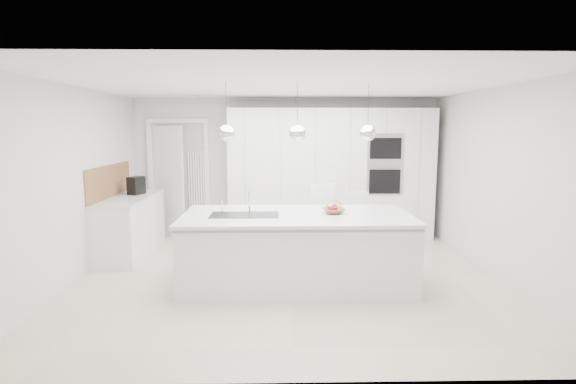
{
  "coord_description": "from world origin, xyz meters",
  "views": [
    {
      "loc": [
        -0.13,
        -5.74,
        1.96
      ],
      "look_at": [
        0.0,
        0.3,
        1.1
      ],
      "focal_mm": 28.0,
      "sensor_mm": 36.0,
      "label": 1
    }
  ],
  "objects_px": {
    "bar_stool_left": "(323,226)",
    "bar_stool_right": "(359,228)",
    "fruit_bowl": "(334,211)",
    "espresso_machine": "(136,185)",
    "island_base": "(297,252)"
  },
  "relations": [
    {
      "from": "bar_stool_left",
      "to": "bar_stool_right",
      "type": "distance_m",
      "value": 0.57
    },
    {
      "from": "fruit_bowl",
      "to": "bar_stool_right",
      "type": "bearing_deg",
      "value": 61.59
    },
    {
      "from": "bar_stool_left",
      "to": "bar_stool_right",
      "type": "relative_size",
      "value": 1.13
    },
    {
      "from": "fruit_bowl",
      "to": "espresso_machine",
      "type": "xyz_separation_m",
      "value": [
        -2.99,
        1.73,
        0.11
      ]
    },
    {
      "from": "island_base",
      "to": "bar_stool_right",
      "type": "relative_size",
      "value": 2.76
    },
    {
      "from": "bar_stool_left",
      "to": "espresso_machine",
      "type": "bearing_deg",
      "value": 146.82
    },
    {
      "from": "fruit_bowl",
      "to": "espresso_machine",
      "type": "height_order",
      "value": "espresso_machine"
    },
    {
      "from": "bar_stool_left",
      "to": "bar_stool_right",
      "type": "xyz_separation_m",
      "value": [
        0.54,
        0.16,
        -0.07
      ]
    },
    {
      "from": "fruit_bowl",
      "to": "bar_stool_left",
      "type": "relative_size",
      "value": 0.24
    },
    {
      "from": "island_base",
      "to": "fruit_bowl",
      "type": "distance_m",
      "value": 0.69
    },
    {
      "from": "espresso_machine",
      "to": "bar_stool_left",
      "type": "relative_size",
      "value": 0.25
    },
    {
      "from": "espresso_machine",
      "to": "fruit_bowl",
      "type": "bearing_deg",
      "value": -9.76
    },
    {
      "from": "bar_stool_left",
      "to": "bar_stool_right",
      "type": "bearing_deg",
      "value": 2.1
    },
    {
      "from": "fruit_bowl",
      "to": "bar_stool_right",
      "type": "distance_m",
      "value": 1.11
    },
    {
      "from": "island_base",
      "to": "espresso_machine",
      "type": "bearing_deg",
      "value": 144.48
    }
  ]
}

